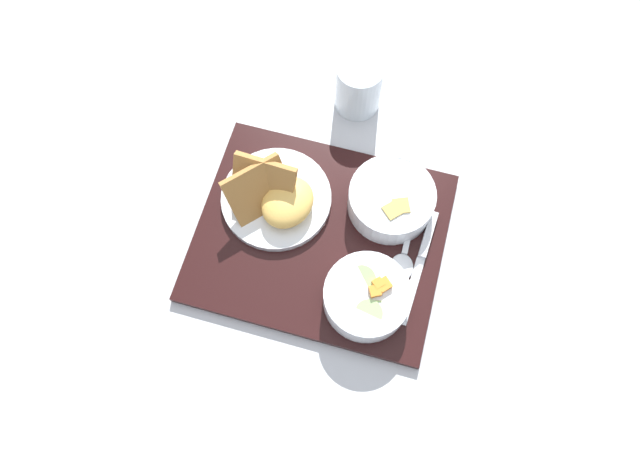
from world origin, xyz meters
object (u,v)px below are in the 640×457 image
bowl_salad (367,296)px  plate_main (276,198)px  knife (424,249)px  spoon (405,250)px  bowl_soup (391,199)px  glass_water (358,88)px

bowl_salad → plate_main: bearing=-31.8°
knife → spoon: size_ratio=1.21×
knife → bowl_salad: bearing=-30.0°
bowl_salad → knife: size_ratio=0.69×
bowl_soup → spoon: (-0.04, 0.07, -0.02)m
bowl_salad → bowl_soup: (0.01, -0.16, 0.00)m
bowl_salad → bowl_soup: 0.16m
glass_water → spoon: bearing=121.1°
glass_water → knife: bearing=126.6°
bowl_soup → plate_main: (0.18, 0.05, -0.01)m
bowl_salad → glass_water: (0.11, -0.34, 0.00)m
bowl_salad → spoon: bowl_salad is taller
bowl_soup → glass_water: glass_water is taller
knife → glass_water: (0.18, -0.24, 0.03)m
knife → spoon: (0.03, 0.01, -0.00)m
plate_main → glass_water: bearing=-106.8°
knife → plate_main: bearing=-90.4°
spoon → glass_water: bearing=-151.7°
plate_main → bowl_salad: bearing=148.2°
bowl_soup → glass_water: (0.11, -0.18, 0.00)m
bowl_soup → knife: bearing=140.9°
bowl_soup → bowl_salad: bearing=92.2°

